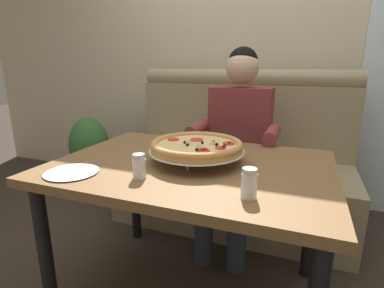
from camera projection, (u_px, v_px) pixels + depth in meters
The scene contains 9 objects.
back_wall_with_window at pixel (254, 36), 2.52m from camera, with size 6.00×0.12×2.80m, color beige.
booth_bench at pixel (234, 168), 2.27m from camera, with size 1.68×0.78×1.13m.
dining_table at pixel (191, 180), 1.38m from camera, with size 1.24×0.89×0.73m.
diner_main at pixel (237, 137), 1.92m from camera, with size 0.54×0.64×1.27m.
pizza at pixel (197, 146), 1.35m from camera, with size 0.44×0.44×0.11m.
shaker_parmesan at pixel (139, 168), 1.16m from camera, with size 0.05×0.05×0.10m.
shaker_oregano at pixel (249, 186), 0.99m from camera, with size 0.05×0.05×0.11m.
plate_near_left at pixel (72, 171), 1.22m from camera, with size 0.22×0.22×0.02m.
potted_plant at pixel (90, 151), 2.74m from camera, with size 0.36×0.36×0.70m.
Camera 1 is at (0.46, -1.20, 1.16)m, focal length 27.68 mm.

